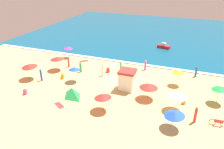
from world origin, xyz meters
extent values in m
plane|color=#D8B775|center=(0.00, 0.00, 0.00)|extent=(60.00, 60.00, 0.00)
cube|color=#0F567A|center=(0.00, 28.00, 0.05)|extent=(60.00, 44.00, 0.10)
cube|color=white|center=(0.00, 6.30, 0.10)|extent=(57.00, 0.70, 0.01)
cube|color=white|center=(1.81, -2.40, 1.19)|extent=(1.96, 1.98, 2.39)
cube|color=#A5332D|center=(1.81, -2.40, 2.54)|extent=(2.09, 2.10, 0.31)
cylinder|color=#4C3823|center=(4.94, -3.80, 0.92)|extent=(0.05, 0.05, 1.84)
cone|color=red|center=(4.94, -3.80, 1.68)|extent=(2.54, 2.54, 0.42)
cylinder|color=#4C3823|center=(0.76, -8.10, 0.96)|extent=(0.05, 0.05, 1.92)
cone|color=red|center=(0.76, -8.10, 1.79)|extent=(2.46, 2.45, 0.53)
cylinder|color=silver|center=(-12.16, -4.49, 1.12)|extent=(0.05, 0.05, 2.23)
cone|color=red|center=(-12.16, -4.49, 2.06)|extent=(2.91, 2.93, 0.61)
cylinder|color=#4C3823|center=(12.86, -1.81, 1.08)|extent=(0.05, 0.05, 2.16)
cone|color=green|center=(12.86, -1.81, 1.99)|extent=(1.93, 1.90, 0.64)
cylinder|color=#4C3823|center=(-10.26, -0.38, 1.07)|extent=(0.05, 0.05, 2.15)
cone|color=red|center=(-10.26, -0.38, 1.98)|extent=(2.42, 2.41, 0.54)
cylinder|color=#4C3823|center=(-11.50, 4.99, 1.02)|extent=(0.05, 0.05, 2.03)
cone|color=#B733C6|center=(-11.50, 4.99, 1.88)|extent=(1.80, 1.77, 0.54)
cylinder|color=silver|center=(7.91, 1.13, 1.07)|extent=(0.05, 0.05, 2.14)
cone|color=yellow|center=(7.91, 1.13, 1.99)|extent=(2.28, 2.28, 0.45)
cylinder|color=#4C3823|center=(-5.74, -2.93, 1.07)|extent=(0.05, 0.05, 2.14)
cone|color=blue|center=(-5.74, -2.93, 1.99)|extent=(1.81, 1.84, 0.54)
cylinder|color=silver|center=(8.52, -8.44, 0.93)|extent=(0.05, 0.05, 1.85)
cone|color=blue|center=(8.52, -8.44, 1.66)|extent=(2.75, 2.73, 0.69)
cylinder|color=silver|center=(8.44, -5.11, 1.01)|extent=(0.05, 0.05, 2.02)
cone|color=white|center=(8.44, -5.11, 1.88)|extent=(2.83, 2.85, 0.54)
pyramid|color=green|center=(-3.95, -6.82, 0.63)|extent=(2.86, 2.59, 1.26)
torus|color=black|center=(12.24, -6.56, 0.33)|extent=(0.72, 0.10, 0.72)
torus|color=black|center=(13.34, -6.50, 0.33)|extent=(0.72, 0.10, 0.72)
cube|color=red|center=(12.79, -6.53, 0.55)|extent=(0.88, 0.10, 0.36)
cylinder|color=#D84CA5|center=(2.66, 4.54, 0.71)|extent=(0.43, 0.43, 1.43)
sphere|color=#DBA884|center=(2.66, 4.54, 1.54)|extent=(0.26, 0.26, 0.26)
cylinder|color=red|center=(-9.28, 1.21, 0.72)|extent=(0.30, 0.30, 1.43)
sphere|color=#9E6B47|center=(-9.28, 1.21, 1.54)|extent=(0.24, 0.24, 0.24)
cylinder|color=blue|center=(10.23, 4.75, 0.68)|extent=(0.41, 0.41, 1.37)
sphere|color=brown|center=(10.23, 4.75, 1.49)|extent=(0.26, 0.26, 0.26)
cube|color=red|center=(-2.49, 1.54, 0.33)|extent=(0.43, 0.43, 0.66)
sphere|color=#9E6B47|center=(-2.49, 1.54, 0.76)|extent=(0.23, 0.23, 0.23)
cube|color=#D84CA5|center=(-9.90, -8.40, 0.32)|extent=(0.43, 0.43, 0.64)
sphere|color=#DBA884|center=(-9.90, -8.40, 0.75)|extent=(0.24, 0.24, 0.24)
cylinder|color=blue|center=(-10.33, -4.48, 0.85)|extent=(0.40, 0.40, 1.70)
sphere|color=beige|center=(-10.33, -4.48, 1.80)|extent=(0.23, 0.23, 0.23)
cylinder|color=white|center=(-2.77, 0.11, 0.73)|extent=(0.34, 0.34, 1.47)
sphere|color=#DBA884|center=(-2.77, 0.11, 1.58)|extent=(0.25, 0.25, 0.25)
cube|color=orange|center=(9.22, -3.48, 0.37)|extent=(0.42, 0.42, 0.73)
sphere|color=beige|center=(9.22, -3.48, 0.83)|extent=(0.21, 0.21, 0.21)
cylinder|color=green|center=(-6.51, 0.16, 0.70)|extent=(0.42, 0.42, 1.41)
sphere|color=#9E6B47|center=(-6.51, 0.16, 1.52)|extent=(0.25, 0.25, 0.25)
cylinder|color=red|center=(10.52, -6.73, 0.80)|extent=(0.40, 0.40, 1.61)
sphere|color=#9E6B47|center=(10.52, -6.73, 1.73)|extent=(0.27, 0.27, 0.27)
cube|color=orange|center=(-7.90, -2.86, 0.31)|extent=(0.40, 0.40, 0.62)
sphere|color=#9E6B47|center=(-7.90, -2.86, 0.72)|extent=(0.22, 0.22, 0.22)
cylinder|color=green|center=(-0.76, 2.49, 0.76)|extent=(0.30, 0.30, 1.52)
sphere|color=beige|center=(-0.76, 2.49, 1.62)|extent=(0.23, 0.23, 0.23)
cube|color=white|center=(-2.63, 4.95, 0.01)|extent=(1.03, 1.24, 0.01)
cube|color=red|center=(-4.41, -9.08, 0.01)|extent=(1.65, 1.35, 0.01)
cube|color=red|center=(-8.16, 4.34, 0.01)|extent=(1.66, 1.57, 0.01)
cube|color=red|center=(3.75, 16.28, 0.37)|extent=(2.64, 1.56, 0.54)
cube|color=silver|center=(3.75, 16.28, 0.91)|extent=(0.98, 0.79, 0.54)
camera|label=1|loc=(9.13, -27.16, 14.32)|focal=35.23mm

